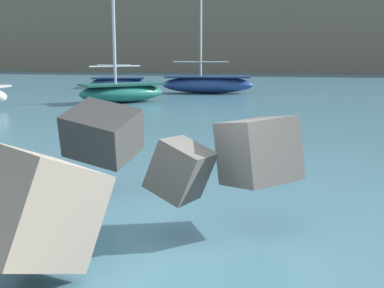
{
  "coord_description": "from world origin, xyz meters",
  "views": [
    {
      "loc": [
        1.41,
        -5.92,
        2.62
      ],
      "look_at": [
        0.03,
        0.5,
        1.4
      ],
      "focal_mm": 46.57,
      "sensor_mm": 36.0,
      "label": 1
    }
  ],
  "objects_px": {
    "boat_near_right": "(208,84)",
    "boat_mid_centre": "(119,81)",
    "boat_mid_right": "(122,92)",
    "mooring_buoy_inner": "(121,89)",
    "mooring_buoy_middle": "(128,81)"
  },
  "relations": [
    {
      "from": "boat_near_right",
      "to": "boat_mid_centre",
      "type": "relative_size",
      "value": 0.95
    },
    {
      "from": "boat_mid_right",
      "to": "boat_mid_centre",
      "type": "bearing_deg",
      "value": 111.28
    },
    {
      "from": "boat_mid_right",
      "to": "mooring_buoy_inner",
      "type": "height_order",
      "value": "boat_mid_right"
    },
    {
      "from": "mooring_buoy_middle",
      "to": "boat_mid_centre",
      "type": "bearing_deg",
      "value": -78.23
    },
    {
      "from": "mooring_buoy_inner",
      "to": "boat_mid_right",
      "type": "bearing_deg",
      "value": -69.4
    },
    {
      "from": "boat_near_right",
      "to": "mooring_buoy_middle",
      "type": "distance_m",
      "value": 11.75
    },
    {
      "from": "mooring_buoy_inner",
      "to": "mooring_buoy_middle",
      "type": "relative_size",
      "value": 1.0
    },
    {
      "from": "boat_near_right",
      "to": "mooring_buoy_middle",
      "type": "height_order",
      "value": "boat_near_right"
    },
    {
      "from": "boat_mid_right",
      "to": "mooring_buoy_inner",
      "type": "bearing_deg",
      "value": 110.6
    },
    {
      "from": "boat_mid_centre",
      "to": "mooring_buoy_middle",
      "type": "distance_m",
      "value": 4.86
    },
    {
      "from": "boat_mid_right",
      "to": "boat_near_right",
      "type": "bearing_deg",
      "value": 63.59
    },
    {
      "from": "boat_near_right",
      "to": "boat_mid_right",
      "type": "height_order",
      "value": "boat_mid_right"
    },
    {
      "from": "boat_mid_centre",
      "to": "mooring_buoy_inner",
      "type": "xyz_separation_m",
      "value": [
        1.61,
        -3.91,
        -0.24
      ]
    },
    {
      "from": "boat_near_right",
      "to": "mooring_buoy_inner",
      "type": "relative_size",
      "value": 14.85
    },
    {
      "from": "boat_mid_right",
      "to": "mooring_buoy_inner",
      "type": "xyz_separation_m",
      "value": [
        -2.38,
        6.35,
        -0.34
      ]
    }
  ]
}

